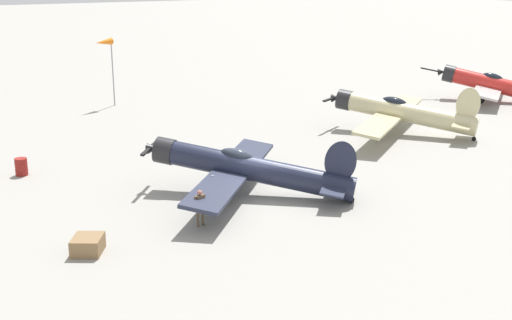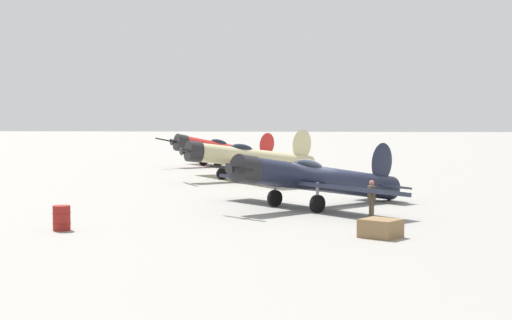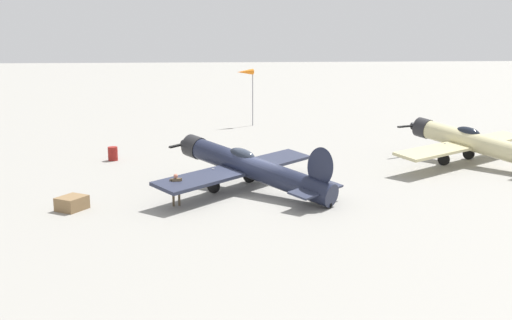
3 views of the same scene
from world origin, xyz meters
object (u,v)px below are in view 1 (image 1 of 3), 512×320
Objects in this scene: ground_crew_mechanic at (200,204)px; fuel_drum at (21,167)px; airplane_foreground at (246,168)px; airplane_mid_apron at (400,112)px; equipment_crate at (88,245)px; windsock_mast at (104,45)px; airplane_far_line at (497,86)px.

ground_crew_mechanic is 12.61m from fuel_drum.
airplane_foreground is at bearing -138.37° from fuel_drum.
equipment_crate is (-7.38, 24.32, -1.19)m from airplane_mid_apron.
windsock_mast reaches higher than airplane_foreground.
windsock_mast reaches higher than fuel_drum.
equipment_crate is 1.79× the size of fuel_drum.
airplane_foreground reaches higher than fuel_drum.
airplane_mid_apron is 7.22× the size of equipment_crate.
airplane_far_line is at bearing -74.28° from equipment_crate.
airplane_far_line is at bearing -108.73° from airplane_mid_apron.
equipment_crate is at bearing 71.93° from airplane_far_line.
airplane_mid_apron is 23.74m from windsock_mast.
windsock_mast is at bearing 151.15° from ground_crew_mechanic.
airplane_far_line is at bearing 92.27° from ground_crew_mechanic.
ground_crew_mechanic is at bearing 74.02° from airplane_far_line.
airplane_foreground is 10.41× the size of fuel_drum.
airplane_far_line is at bearing -119.50° from windsock_mast.
windsock_mast is at bearing 26.71° from airplane_far_line.
ground_crew_mechanic is (-2.42, 3.90, -0.37)m from airplane_foreground.
airplane_foreground is at bearing 75.12° from airplane_mid_apron.
airplane_mid_apron is 15.59m from airplane_far_line.
fuel_drum is (11.84, -0.59, 0.14)m from equipment_crate.
equipment_crate is 0.31× the size of windsock_mast.
airplane_foreground is at bearing -74.53° from equipment_crate.
airplane_far_line reaches higher than ground_crew_mechanic.
airplane_mid_apron is at bearing 70.05° from airplane_far_line.
airplane_far_line is 6.19× the size of ground_crew_mechanic.
windsock_mast reaches higher than airplane_mid_apron.
airplane_foreground is 0.81× the size of airplane_mid_apron.
ground_crew_mechanic is at bearing -89.48° from equipment_crate.
airplane_foreground is 6.02× the size of ground_crew_mechanic.
windsock_mast is at bearing -35.50° from fuel_drum.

